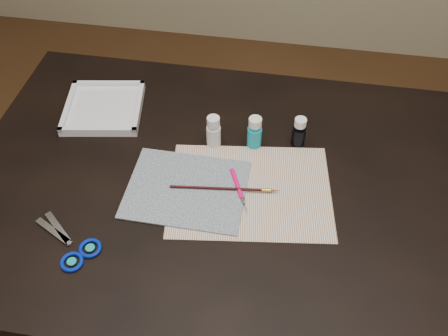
% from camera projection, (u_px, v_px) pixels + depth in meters
% --- Properties ---
extents(ground, '(3.50, 3.50, 0.02)m').
position_uv_depth(ground, '(224.00, 319.00, 1.79)').
color(ground, '#422614').
rests_on(ground, ground).
extents(table, '(1.30, 0.90, 0.75)m').
position_uv_depth(table, '(224.00, 262.00, 1.51)').
color(table, black).
rests_on(table, ground).
extents(paper, '(0.43, 0.35, 0.00)m').
position_uv_depth(paper, '(250.00, 190.00, 1.21)').
color(paper, silver).
rests_on(paper, table).
extents(canvas, '(0.29, 0.23, 0.00)m').
position_uv_depth(canvas, '(186.00, 189.00, 1.21)').
color(canvas, '#14283F').
rests_on(canvas, paper).
extents(paint_bottle_white, '(0.04, 0.04, 0.09)m').
position_uv_depth(paint_bottle_white, '(214.00, 131.00, 1.29)').
color(paint_bottle_white, silver).
rests_on(paint_bottle_white, table).
extents(paint_bottle_cyan, '(0.04, 0.04, 0.09)m').
position_uv_depth(paint_bottle_cyan, '(255.00, 132.00, 1.28)').
color(paint_bottle_cyan, '#1396AE').
rests_on(paint_bottle_cyan, table).
extents(paint_bottle_navy, '(0.04, 0.04, 0.09)m').
position_uv_depth(paint_bottle_navy, '(299.00, 132.00, 1.29)').
color(paint_bottle_navy, black).
rests_on(paint_bottle_navy, table).
extents(paintbrush, '(0.27, 0.04, 0.01)m').
position_uv_depth(paintbrush, '(225.00, 189.00, 1.20)').
color(paintbrush, black).
rests_on(paintbrush, canvas).
extents(craft_knife, '(0.07, 0.13, 0.01)m').
position_uv_depth(craft_knife, '(239.00, 191.00, 1.20)').
color(craft_knife, '#FF0A6D').
rests_on(craft_knife, paper).
extents(scissors, '(0.22, 0.18, 0.01)m').
position_uv_depth(scissors, '(62.00, 241.00, 1.11)').
color(scissors, silver).
rests_on(scissors, table).
extents(palette_tray, '(0.24, 0.24, 0.03)m').
position_uv_depth(palette_tray, '(104.00, 107.00, 1.40)').
color(palette_tray, white).
rests_on(palette_tray, table).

